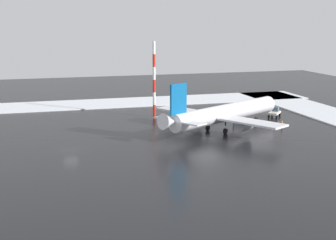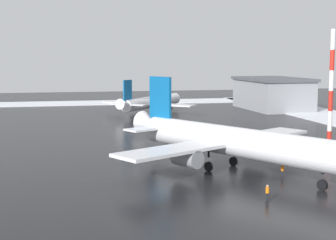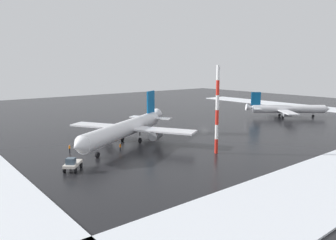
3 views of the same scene
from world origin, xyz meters
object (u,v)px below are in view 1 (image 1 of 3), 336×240
ground_crew_near_tug (234,121)px  antenna_mast (154,80)px  pushback_tug (275,112)px  airplane_far_rear (223,113)px  ground_crew_beside_wing (282,124)px

ground_crew_near_tug → antenna_mast: (15.08, -14.68, 8.44)m
antenna_mast → pushback_tug: bearing=163.9°
ground_crew_near_tug → airplane_far_rear: bearing=137.9°
antenna_mast → airplane_far_rear: bearing=119.0°
airplane_far_rear → ground_crew_beside_wing: (-13.64, 1.35, -2.90)m
pushback_tug → ground_crew_beside_wing: pushback_tug is taller
pushback_tug → ground_crew_beside_wing: bearing=-158.8°
airplane_far_rear → antenna_mast: antenna_mast is taller
ground_crew_beside_wing → ground_crew_near_tug: same height
ground_crew_beside_wing → antenna_mast: (24.28, -20.54, 8.44)m
airplane_far_rear → ground_crew_near_tug: bearing=15.4°
pushback_tug → ground_crew_beside_wing: (4.56, 12.23, -0.31)m
pushback_tug → ground_crew_beside_wing: size_ratio=2.86×
pushback_tug → ground_crew_near_tug: size_ratio=2.86×
ground_crew_beside_wing → antenna_mast: size_ratio=0.09×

